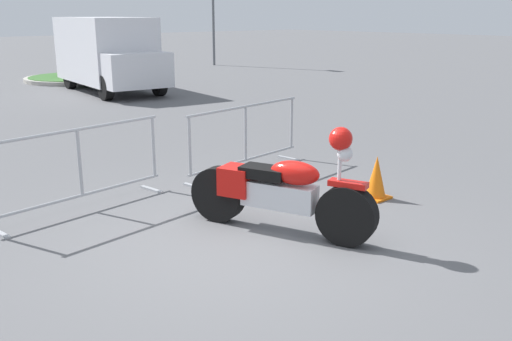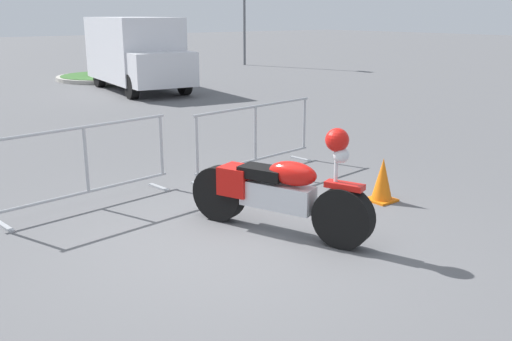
{
  "view_description": "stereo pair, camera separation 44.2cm",
  "coord_description": "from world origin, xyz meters",
  "px_view_note": "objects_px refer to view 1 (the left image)",
  "views": [
    {
      "loc": [
        -3.67,
        -4.51,
        2.44
      ],
      "look_at": [
        0.59,
        0.34,
        0.65
      ],
      "focal_mm": 40.0,
      "sensor_mm": 36.0,
      "label": 1
    },
    {
      "loc": [
        -3.33,
        -4.79,
        2.44
      ],
      "look_at": [
        0.59,
        0.34,
        0.65
      ],
      "focal_mm": 40.0,
      "sensor_mm": 36.0,
      "label": 2
    }
  ],
  "objects_px": {
    "delivery_van": "(108,52)",
    "motorcycle": "(279,191)",
    "crowd_barrier_near": "(80,168)",
    "traffic_cone": "(376,178)",
    "crowd_barrier_far": "(246,138)"
  },
  "relations": [
    {
      "from": "motorcycle",
      "to": "traffic_cone",
      "type": "xyz_separation_m",
      "value": [
        1.84,
        0.03,
        -0.2
      ]
    },
    {
      "from": "crowd_barrier_far",
      "to": "traffic_cone",
      "type": "bearing_deg",
      "value": -77.72
    },
    {
      "from": "crowd_barrier_far",
      "to": "delivery_van",
      "type": "bearing_deg",
      "value": 73.73
    },
    {
      "from": "motorcycle",
      "to": "delivery_van",
      "type": "relative_size",
      "value": 0.42
    },
    {
      "from": "crowd_barrier_near",
      "to": "traffic_cone",
      "type": "relative_size",
      "value": 4.12
    },
    {
      "from": "delivery_van",
      "to": "motorcycle",
      "type": "bearing_deg",
      "value": -12.85
    },
    {
      "from": "crowd_barrier_far",
      "to": "delivery_van",
      "type": "relative_size",
      "value": 0.47
    },
    {
      "from": "crowd_barrier_near",
      "to": "delivery_van",
      "type": "distance_m",
      "value": 11.8
    },
    {
      "from": "crowd_barrier_near",
      "to": "delivery_van",
      "type": "relative_size",
      "value": 0.47
    },
    {
      "from": "motorcycle",
      "to": "crowd_barrier_far",
      "type": "height_order",
      "value": "motorcycle"
    },
    {
      "from": "crowd_barrier_near",
      "to": "delivery_van",
      "type": "height_order",
      "value": "delivery_van"
    },
    {
      "from": "delivery_van",
      "to": "traffic_cone",
      "type": "height_order",
      "value": "delivery_van"
    },
    {
      "from": "crowd_barrier_near",
      "to": "traffic_cone",
      "type": "height_order",
      "value": "crowd_barrier_near"
    },
    {
      "from": "delivery_van",
      "to": "traffic_cone",
      "type": "distance_m",
      "value": 12.76
    },
    {
      "from": "crowd_barrier_near",
      "to": "traffic_cone",
      "type": "bearing_deg",
      "value": -34.18
    }
  ]
}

